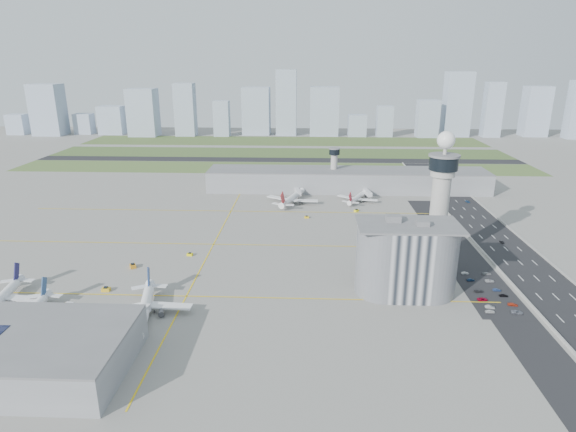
{
  "coord_description": "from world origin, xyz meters",
  "views": [
    {
      "loc": [
        10.56,
        -209.71,
        94.41
      ],
      "look_at": [
        0.0,
        35.0,
        15.0
      ],
      "focal_mm": 30.0,
      "sensor_mm": 36.0,
      "label": 1
    }
  ],
  "objects_px": {
    "control_tower": "(441,195)",
    "tug_2": "(133,266)",
    "car_lot_11": "(487,273)",
    "car_lot_1": "(490,307)",
    "car_lot_9": "(497,290)",
    "car_hw_1": "(502,242)",
    "tug_3": "(190,254)",
    "tug_0": "(106,289)",
    "car_hw_2": "(468,201)",
    "jet_bridge_far_0": "(296,191)",
    "car_lot_3": "(479,291)",
    "tug_5": "(356,210)",
    "tug_4": "(307,217)",
    "admin_building": "(406,259)",
    "jet_bridge_near_2": "(129,329)",
    "car_hw_4": "(428,181)",
    "airplane_near_c": "(144,302)",
    "car_lot_4": "(471,280)",
    "secondary_tower": "(334,165)",
    "tug_1": "(64,306)",
    "airplane_near_b": "(25,312)",
    "car_lot_6": "(517,312)",
    "car_lot_0": "(490,311)",
    "car_lot_8": "(503,295)",
    "car_lot_5": "(465,273)",
    "jet_bridge_far_1": "(365,192)",
    "car_lot_10": "(490,281)",
    "airplane_far_b": "(358,194)",
    "airplane_far_a": "(293,194)",
    "car_lot_7": "(513,304)",
    "car_lot_2": "(483,299)"
  },
  "relations": [
    {
      "from": "control_tower",
      "to": "tug_2",
      "type": "bearing_deg",
      "value": -176.04
    },
    {
      "from": "car_lot_11",
      "to": "car_lot_1",
      "type": "bearing_deg",
      "value": 156.39
    },
    {
      "from": "car_lot_9",
      "to": "car_hw_1",
      "type": "xyz_separation_m",
      "value": [
        23.83,
        58.19,
        0.02
      ]
    },
    {
      "from": "tug_3",
      "to": "car_hw_1",
      "type": "bearing_deg",
      "value": 106.83
    },
    {
      "from": "tug_0",
      "to": "car_hw_2",
      "type": "relative_size",
      "value": 0.78
    },
    {
      "from": "jet_bridge_far_0",
      "to": "car_lot_9",
      "type": "height_order",
      "value": "jet_bridge_far_0"
    },
    {
      "from": "car_lot_3",
      "to": "tug_5",
      "type": "bearing_deg",
      "value": 11.94
    },
    {
      "from": "tug_4",
      "to": "car_lot_3",
      "type": "xyz_separation_m",
      "value": [
        74.18,
        -98.46,
        -0.24
      ]
    },
    {
      "from": "admin_building",
      "to": "jet_bridge_near_2",
      "type": "distance_m",
      "value": 112.69
    },
    {
      "from": "admin_building",
      "to": "car_hw_4",
      "type": "relative_size",
      "value": 12.53
    },
    {
      "from": "airplane_near_c",
      "to": "car_lot_4",
      "type": "height_order",
      "value": "airplane_near_c"
    },
    {
      "from": "admin_building",
      "to": "jet_bridge_far_0",
      "type": "xyz_separation_m",
      "value": [
        -49.99,
        154.0,
        -12.45
      ]
    },
    {
      "from": "car_lot_11",
      "to": "tug_3",
      "type": "bearing_deg",
      "value": 76.92
    },
    {
      "from": "secondary_tower",
      "to": "tug_1",
      "type": "xyz_separation_m",
      "value": [
        -116.45,
        -192.15,
        -17.77
      ]
    },
    {
      "from": "tug_3",
      "to": "car_hw_1",
      "type": "distance_m",
      "value": 166.91
    },
    {
      "from": "car_hw_4",
      "to": "car_lot_4",
      "type": "bearing_deg",
      "value": -105.58
    },
    {
      "from": "tug_2",
      "to": "car_hw_4",
      "type": "relative_size",
      "value": 1.09
    },
    {
      "from": "airplane_near_b",
      "to": "tug_4",
      "type": "relative_size",
      "value": 14.72
    },
    {
      "from": "jet_bridge_far_0",
      "to": "car_hw_4",
      "type": "height_order",
      "value": "jet_bridge_far_0"
    },
    {
      "from": "car_lot_3",
      "to": "car_lot_9",
      "type": "bearing_deg",
      "value": -88.17
    },
    {
      "from": "jet_bridge_near_2",
      "to": "tug_4",
      "type": "distance_m",
      "value": 152.12
    },
    {
      "from": "jet_bridge_far_0",
      "to": "car_lot_6",
      "type": "bearing_deg",
      "value": 18.04
    },
    {
      "from": "jet_bridge_near_2",
      "to": "secondary_tower",
      "type": "bearing_deg",
      "value": -11.47
    },
    {
      "from": "secondary_tower",
      "to": "car_hw_1",
      "type": "relative_size",
      "value": 9.08
    },
    {
      "from": "tug_1",
      "to": "car_lot_0",
      "type": "height_order",
      "value": "tug_1"
    },
    {
      "from": "car_lot_8",
      "to": "car_lot_9",
      "type": "height_order",
      "value": "car_lot_8"
    },
    {
      "from": "secondary_tower",
      "to": "tug_3",
      "type": "distance_m",
      "value": 158.43
    },
    {
      "from": "airplane_near_c",
      "to": "car_lot_5",
      "type": "xyz_separation_m",
      "value": [
        135.57,
        44.47,
        -5.46
      ]
    },
    {
      "from": "tug_4",
      "to": "tug_5",
      "type": "relative_size",
      "value": 0.93
    },
    {
      "from": "jet_bridge_far_1",
      "to": "car_lot_10",
      "type": "bearing_deg",
      "value": 5.78
    },
    {
      "from": "car_lot_8",
      "to": "car_hw_2",
      "type": "xyz_separation_m",
      "value": [
        29.08,
        142.31,
        0.0
      ]
    },
    {
      "from": "jet_bridge_near_2",
      "to": "tug_0",
      "type": "height_order",
      "value": "jet_bridge_near_2"
    },
    {
      "from": "car_lot_0",
      "to": "car_lot_3",
      "type": "xyz_separation_m",
      "value": [
        1.49,
        17.65,
        -0.07
      ]
    },
    {
      "from": "secondary_tower",
      "to": "tug_5",
      "type": "bearing_deg",
      "value": -77.79
    },
    {
      "from": "secondary_tower",
      "to": "tug_4",
      "type": "relative_size",
      "value": 11.72
    },
    {
      "from": "car_hw_1",
      "to": "car_lot_3",
      "type": "bearing_deg",
      "value": -122.01
    },
    {
      "from": "car_lot_9",
      "to": "admin_building",
      "type": "bearing_deg",
      "value": 91.08
    },
    {
      "from": "car_lot_5",
      "to": "car_lot_11",
      "type": "bearing_deg",
      "value": -95.64
    },
    {
      "from": "airplane_far_b",
      "to": "jet_bridge_far_1",
      "type": "distance_m",
      "value": 15.98
    },
    {
      "from": "tug_4",
      "to": "car_lot_1",
      "type": "distance_m",
      "value": 134.6
    },
    {
      "from": "car_hw_4",
      "to": "airplane_far_a",
      "type": "bearing_deg",
      "value": -156.95
    },
    {
      "from": "jet_bridge_near_2",
      "to": "car_lot_11",
      "type": "xyz_separation_m",
      "value": [
        146.8,
        58.25,
        -2.28
      ]
    },
    {
      "from": "airplane_far_b",
      "to": "car_lot_9",
      "type": "distance_m",
      "value": 144.92
    },
    {
      "from": "car_lot_7",
      "to": "car_lot_11",
      "type": "xyz_separation_m",
      "value": [
        -0.08,
        29.64,
        -0.0
      ]
    },
    {
      "from": "car_lot_0",
      "to": "car_lot_10",
      "type": "xyz_separation_m",
      "value": [
        9.69,
        28.05,
        -0.07
      ]
    },
    {
      "from": "tug_1",
      "to": "tug_2",
      "type": "xyz_separation_m",
      "value": [
        13.74,
        40.13,
        0.04
      ]
    },
    {
      "from": "car_lot_2",
      "to": "car_hw_1",
      "type": "height_order",
      "value": "car_lot_2"
    },
    {
      "from": "car_lot_9",
      "to": "car_lot_10",
      "type": "xyz_separation_m",
      "value": [
        0.09,
        8.97,
        -0.0
      ]
    },
    {
      "from": "admin_building",
      "to": "car_lot_10",
      "type": "xyz_separation_m",
      "value": [
        40.3,
        11.42,
        -14.75
      ]
    },
    {
      "from": "airplane_near_c",
      "to": "jet_bridge_near_2",
      "type": "distance_m",
      "value": 14.21
    }
  ]
}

